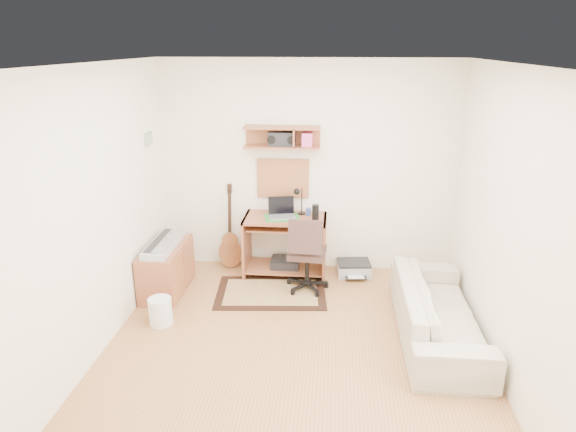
# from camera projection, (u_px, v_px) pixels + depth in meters

# --- Properties ---
(floor) EXTENTS (3.60, 4.00, 0.01)m
(floor) POSITION_uv_depth(u_px,v_px,m) (293.00, 354.00, 4.74)
(floor) COLOR #AF7948
(floor) RESTS_ON ground
(ceiling) EXTENTS (3.60, 4.00, 0.01)m
(ceiling) POSITION_uv_depth(u_px,v_px,m) (295.00, 64.00, 3.89)
(ceiling) COLOR white
(ceiling) RESTS_ON ground
(back_wall) EXTENTS (3.60, 0.01, 2.60)m
(back_wall) POSITION_uv_depth(u_px,v_px,m) (307.00, 168.00, 6.20)
(back_wall) COLOR white
(back_wall) RESTS_ON ground
(left_wall) EXTENTS (0.01, 4.00, 2.60)m
(left_wall) POSITION_uv_depth(u_px,v_px,m) (91.00, 217.00, 4.47)
(left_wall) COLOR white
(left_wall) RESTS_ON ground
(right_wall) EXTENTS (0.01, 4.00, 2.60)m
(right_wall) POSITION_uv_depth(u_px,v_px,m) (513.00, 230.00, 4.15)
(right_wall) COLOR white
(right_wall) RESTS_ON ground
(wall_shelf) EXTENTS (0.90, 0.25, 0.26)m
(wall_shelf) POSITION_uv_depth(u_px,v_px,m) (282.00, 137.00, 5.97)
(wall_shelf) COLOR #9E5637
(wall_shelf) RESTS_ON back_wall
(cork_board) EXTENTS (0.64, 0.03, 0.49)m
(cork_board) POSITION_uv_depth(u_px,v_px,m) (283.00, 178.00, 6.25)
(cork_board) COLOR tan
(cork_board) RESTS_ON back_wall
(wall_photo) EXTENTS (0.02, 0.20, 0.15)m
(wall_photo) POSITION_uv_depth(u_px,v_px,m) (149.00, 139.00, 5.75)
(wall_photo) COLOR #4C8CBF
(wall_photo) RESTS_ON left_wall
(desk) EXTENTS (1.00, 0.55, 0.75)m
(desk) POSITION_uv_depth(u_px,v_px,m) (285.00, 246.00, 6.26)
(desk) COLOR #9E5637
(desk) RESTS_ON floor
(laptop) EXTENTS (0.37, 0.37, 0.24)m
(laptop) POSITION_uv_depth(u_px,v_px,m) (282.00, 208.00, 6.08)
(laptop) COLOR silver
(laptop) RESTS_ON desk
(speaker) EXTENTS (0.08, 0.08, 0.18)m
(speaker) POSITION_uv_depth(u_px,v_px,m) (316.00, 212.00, 6.03)
(speaker) COLOR black
(speaker) RESTS_ON desk
(desk_lamp) EXTENTS (0.11, 0.11, 0.34)m
(desk_lamp) POSITION_uv_depth(u_px,v_px,m) (302.00, 201.00, 6.20)
(desk_lamp) COLOR black
(desk_lamp) RESTS_ON desk
(pencil_cup) EXTENTS (0.06, 0.06, 0.09)m
(pencil_cup) POSITION_uv_depth(u_px,v_px,m) (308.00, 212.00, 6.19)
(pencil_cup) COLOR #334C9B
(pencil_cup) RESTS_ON desk
(boombox) EXTENTS (0.32, 0.15, 0.16)m
(boombox) POSITION_uv_depth(u_px,v_px,m) (282.00, 139.00, 5.98)
(boombox) COLOR black
(boombox) RESTS_ON wall_shelf
(rug) EXTENTS (1.32, 0.94, 0.02)m
(rug) POSITION_uv_depth(u_px,v_px,m) (271.00, 292.00, 5.88)
(rug) COLOR tan
(rug) RESTS_ON floor
(task_chair) EXTENTS (0.51, 0.51, 0.93)m
(task_chair) POSITION_uv_depth(u_px,v_px,m) (307.00, 253.00, 5.83)
(task_chair) COLOR #382521
(task_chair) RESTS_ON floor
(cabinet) EXTENTS (0.40, 0.90, 0.55)m
(cabinet) POSITION_uv_depth(u_px,v_px,m) (166.00, 269.00, 5.87)
(cabinet) COLOR #9E5637
(cabinet) RESTS_ON floor
(music_keyboard) EXTENTS (0.27, 0.85, 0.07)m
(music_keyboard) POSITION_uv_depth(u_px,v_px,m) (164.00, 244.00, 5.76)
(music_keyboard) COLOR #B2B5BA
(music_keyboard) RESTS_ON cabinet
(guitar) EXTENTS (0.34, 0.28, 1.09)m
(guitar) POSITION_uv_depth(u_px,v_px,m) (229.00, 227.00, 6.40)
(guitar) COLOR #95552D
(guitar) RESTS_ON floor
(waste_basket) EXTENTS (0.31, 0.31, 0.29)m
(waste_basket) POSITION_uv_depth(u_px,v_px,m) (160.00, 311.00, 5.20)
(waste_basket) COLOR white
(waste_basket) RESTS_ON floor
(printer) EXTENTS (0.45, 0.37, 0.16)m
(printer) POSITION_uv_depth(u_px,v_px,m) (354.00, 268.00, 6.34)
(printer) COLOR #A5A8AA
(printer) RESTS_ON floor
(sofa) EXTENTS (0.55, 1.87, 0.73)m
(sofa) POSITION_uv_depth(u_px,v_px,m) (439.00, 303.00, 4.91)
(sofa) COLOR #BCAF95
(sofa) RESTS_ON floor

